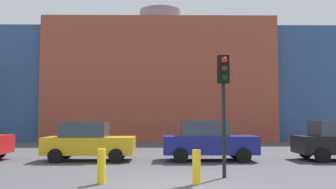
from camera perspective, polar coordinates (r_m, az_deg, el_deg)
ground_plane at (r=9.94m, az=0.79°, el=-14.68°), size 200.00×200.00×0.00m
building_backdrop at (r=33.82m, az=-1.28°, el=1.55°), size 31.37×10.89×12.30m
parked_car_1 at (r=16.19m, az=-12.71°, el=-7.41°), size 3.94×1.93×1.71m
parked_car_2 at (r=15.96m, az=6.47°, el=-7.39°), size 4.11×2.02×1.78m
traffic_light_island at (r=11.41m, az=8.96°, el=1.18°), size 0.38×0.37×3.89m
bollard_yellow_0 at (r=10.46m, az=-10.71°, el=-11.33°), size 0.24×0.24×0.99m
bollard_yellow_1 at (r=10.24m, az=4.63°, el=-11.59°), size 0.24×0.24×0.97m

